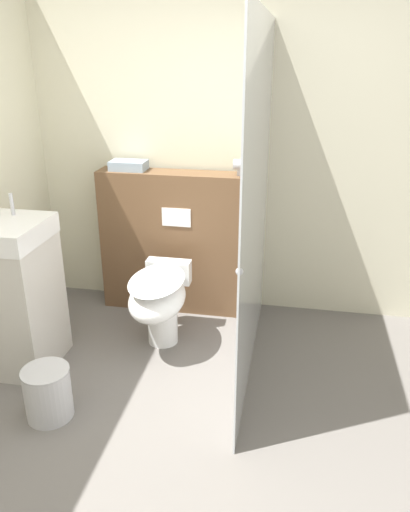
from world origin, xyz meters
TOP-DOWN VIEW (x-y plane):
  - ground_plane at (0.00, 0.00)m, footprint 12.00×12.00m
  - wall_back at (0.00, 1.99)m, footprint 8.00×0.06m
  - partition_panel at (-0.17, 1.81)m, footprint 1.25×0.24m
  - shower_glass at (0.47, 1.10)m, footprint 0.04×1.70m
  - toilet at (-0.19, 1.20)m, footprint 0.37×0.66m
  - sink_vanity at (-1.05, 0.83)m, footprint 0.49×0.51m
  - hair_drier at (0.31, 1.78)m, footprint 0.17×0.08m
  - folded_towel at (-0.57, 1.81)m, footprint 0.27×0.17m
  - waste_bin at (-0.62, 0.36)m, footprint 0.27×0.27m

SIDE VIEW (x-z plane):
  - ground_plane at x=0.00m, z-range 0.00..0.00m
  - waste_bin at x=-0.62m, z-range 0.00..0.31m
  - toilet at x=-0.19m, z-range 0.09..0.65m
  - sink_vanity at x=-1.05m, z-range -0.07..1.08m
  - partition_panel at x=-0.17m, z-range 0.00..1.13m
  - shower_glass at x=0.47m, z-range 0.00..2.17m
  - folded_towel at x=-0.57m, z-range 1.13..1.20m
  - hair_drier at x=0.31m, z-range 1.15..1.26m
  - wall_back at x=0.00m, z-range 0.00..2.50m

